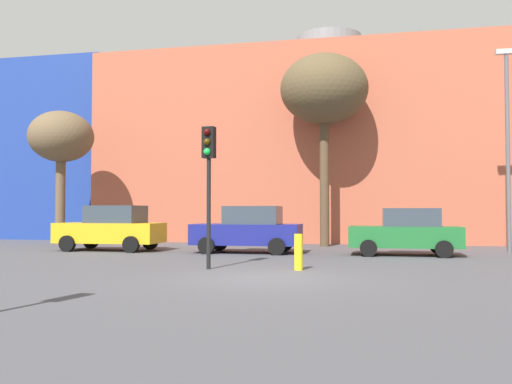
{
  "coord_description": "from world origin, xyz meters",
  "views": [
    {
      "loc": [
        2.54,
        -13.19,
        1.65
      ],
      "look_at": [
        -1.59,
        6.38,
        2.36
      ],
      "focal_mm": 37.88,
      "sensor_mm": 36.0,
      "label": 1
    }
  ],
  "objects_px": {
    "bare_tree_0": "(324,91)",
    "bollard_yellow_0": "(298,252)",
    "bare_tree_1": "(61,139)",
    "parked_car_0": "(112,228)",
    "street_lamp": "(508,137)",
    "traffic_light_island": "(209,164)",
    "parked_car_2": "(406,232)",
    "parked_car_1": "(248,230)"
  },
  "relations": [
    {
      "from": "bare_tree_0",
      "to": "bollard_yellow_0",
      "type": "height_order",
      "value": "bare_tree_0"
    },
    {
      "from": "bare_tree_1",
      "to": "bollard_yellow_0",
      "type": "distance_m",
      "value": 16.32
    },
    {
      "from": "parked_car_0",
      "to": "bare_tree_1",
      "type": "relative_size",
      "value": 0.66
    },
    {
      "from": "bare_tree_0",
      "to": "street_lamp",
      "type": "bearing_deg",
      "value": -18.25
    },
    {
      "from": "traffic_light_island",
      "to": "bollard_yellow_0",
      "type": "height_order",
      "value": "traffic_light_island"
    },
    {
      "from": "parked_car_0",
      "to": "bollard_yellow_0",
      "type": "relative_size",
      "value": 4.3
    },
    {
      "from": "traffic_light_island",
      "to": "bare_tree_1",
      "type": "xyz_separation_m",
      "value": [
        -10.35,
        9.09,
        2.22
      ]
    },
    {
      "from": "bare_tree_1",
      "to": "bollard_yellow_0",
      "type": "xyz_separation_m",
      "value": [
        12.9,
        -8.81,
        -4.71
      ]
    },
    {
      "from": "traffic_light_island",
      "to": "parked_car_0",
      "type": "bearing_deg",
      "value": -129.6
    },
    {
      "from": "parked_car_0",
      "to": "bollard_yellow_0",
      "type": "height_order",
      "value": "parked_car_0"
    },
    {
      "from": "bare_tree_1",
      "to": "parked_car_2",
      "type": "bearing_deg",
      "value": -10.41
    },
    {
      "from": "parked_car_1",
      "to": "bare_tree_1",
      "type": "bearing_deg",
      "value": -16.35
    },
    {
      "from": "parked_car_0",
      "to": "parked_car_2",
      "type": "height_order",
      "value": "parked_car_0"
    },
    {
      "from": "traffic_light_island",
      "to": "street_lamp",
      "type": "xyz_separation_m",
      "value": [
        9.92,
        8.19,
        1.61
      ]
    },
    {
      "from": "bare_tree_1",
      "to": "bollard_yellow_0",
      "type": "height_order",
      "value": "bare_tree_1"
    },
    {
      "from": "parked_car_2",
      "to": "bare_tree_0",
      "type": "relative_size",
      "value": 0.45
    },
    {
      "from": "parked_car_1",
      "to": "parked_car_2",
      "type": "xyz_separation_m",
      "value": [
        6.05,
        -0.0,
        -0.04
      ]
    },
    {
      "from": "parked_car_1",
      "to": "street_lamp",
      "type": "xyz_separation_m",
      "value": [
        10.13,
        2.08,
        3.68
      ]
    },
    {
      "from": "bare_tree_1",
      "to": "traffic_light_island",
      "type": "bearing_deg",
      "value": -41.29
    },
    {
      "from": "traffic_light_island",
      "to": "parked_car_2",
      "type": "bearing_deg",
      "value": 141.79
    },
    {
      "from": "parked_car_0",
      "to": "parked_car_1",
      "type": "distance_m",
      "value": 5.89
    },
    {
      "from": "traffic_light_island",
      "to": "bare_tree_1",
      "type": "bearing_deg",
      "value": -125.82
    },
    {
      "from": "parked_car_0",
      "to": "parked_car_2",
      "type": "distance_m",
      "value": 11.94
    },
    {
      "from": "parked_car_1",
      "to": "bare_tree_0",
      "type": "height_order",
      "value": "bare_tree_0"
    },
    {
      "from": "traffic_light_island",
      "to": "street_lamp",
      "type": "height_order",
      "value": "street_lamp"
    },
    {
      "from": "bare_tree_1",
      "to": "bollard_yellow_0",
      "type": "relative_size",
      "value": 6.51
    },
    {
      "from": "parked_car_1",
      "to": "bare_tree_0",
      "type": "relative_size",
      "value": 0.47
    },
    {
      "from": "bare_tree_0",
      "to": "bollard_yellow_0",
      "type": "relative_size",
      "value": 8.99
    },
    {
      "from": "parked_car_0",
      "to": "bare_tree_0",
      "type": "distance_m",
      "value": 11.6
    },
    {
      "from": "traffic_light_island",
      "to": "bare_tree_0",
      "type": "xyz_separation_m",
      "value": [
        2.44,
        10.66,
        4.35
      ]
    },
    {
      "from": "traffic_light_island",
      "to": "street_lamp",
      "type": "bearing_deg",
      "value": 135.01
    },
    {
      "from": "parked_car_1",
      "to": "bare_tree_0",
      "type": "distance_m",
      "value": 8.3
    },
    {
      "from": "parked_car_0",
      "to": "parked_car_1",
      "type": "xyz_separation_m",
      "value": [
        5.89,
        0.0,
        -0.02
      ]
    },
    {
      "from": "traffic_light_island",
      "to": "street_lamp",
      "type": "distance_m",
      "value": 12.97
    },
    {
      "from": "parked_car_0",
      "to": "parked_car_2",
      "type": "bearing_deg",
      "value": -180.0
    },
    {
      "from": "parked_car_2",
      "to": "traffic_light_island",
      "type": "relative_size",
      "value": 1.0
    },
    {
      "from": "bare_tree_1",
      "to": "parked_car_1",
      "type": "bearing_deg",
      "value": -16.35
    },
    {
      "from": "parked_car_2",
      "to": "bare_tree_1",
      "type": "relative_size",
      "value": 0.62
    },
    {
      "from": "parked_car_1",
      "to": "bare_tree_1",
      "type": "relative_size",
      "value": 0.65
    },
    {
      "from": "parked_car_1",
      "to": "traffic_light_island",
      "type": "relative_size",
      "value": 1.05
    },
    {
      "from": "parked_car_0",
      "to": "bare_tree_0",
      "type": "bearing_deg",
      "value": -151.99
    },
    {
      "from": "parked_car_1",
      "to": "bare_tree_1",
      "type": "distance_m",
      "value": 11.41
    }
  ]
}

